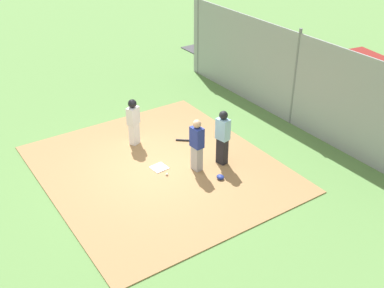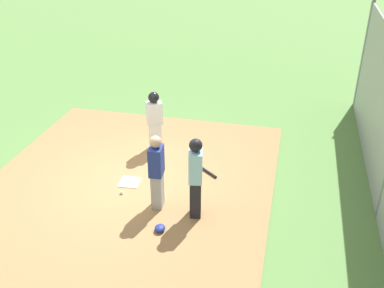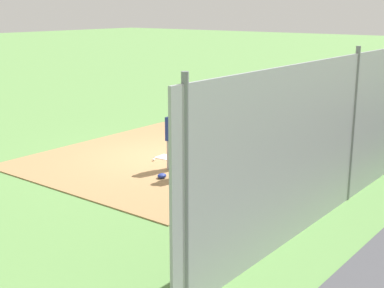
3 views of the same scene
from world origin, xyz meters
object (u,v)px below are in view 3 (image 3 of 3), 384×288
baseball_bat (229,159)px  baseball (154,160)px  home_plate (165,157)px  umpire (196,141)px  runner (204,118)px  catcher (173,137)px  catcher_mask (162,176)px

baseball_bat → baseball: size_ratio=10.41×
home_plate → umpire: bearing=-115.0°
runner → baseball: size_ratio=20.95×
baseball_bat → runner: bearing=10.2°
home_plate → baseball_bat: 1.80m
umpire → baseball_bat: (1.67, 0.13, -0.88)m
catcher → catcher_mask: size_ratio=6.78×
runner → baseball_bat: 1.90m
runner → baseball: 2.32m
home_plate → catcher_mask: (-1.46, -1.16, 0.05)m
catcher → baseball: (0.21, 0.90, -0.81)m
baseball → home_plate: bearing=-1.7°
catcher_mask → baseball: size_ratio=3.24×
runner → baseball: bearing=-29.0°
runner → catcher_mask: runner is taller
baseball → baseball_bat: bearing=-50.1°
catcher → umpire: (-0.12, -0.83, 0.06)m
runner → baseball: (-2.16, 0.10, -0.83)m
baseball → umpire: bearing=-100.9°
baseball → catcher: bearing=-103.4°
umpire → baseball: bearing=-21.9°
home_plate → catcher: (-0.68, -0.88, 0.84)m
umpire → catcher_mask: 1.21m
home_plate → catcher_mask: 1.87m
runner → baseball_bat: (-0.83, -1.49, -0.84)m
runner → catcher_mask: (-3.16, -1.07, -0.81)m
home_plate → baseball: (-0.46, 0.01, 0.03)m
runner → catcher_mask: 3.43m
catcher → baseball: bearing=-18.0°
catcher → home_plate: bearing=-42.1°
catcher → runner: 2.50m
catcher → catcher_mask: 1.15m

